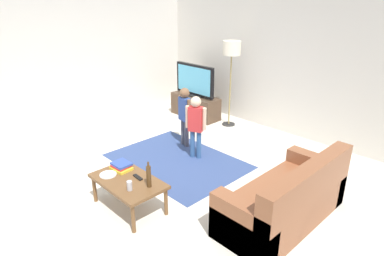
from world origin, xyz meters
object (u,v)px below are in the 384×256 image
tv (195,81)px  soda_can (130,186)px  plate (108,175)px  floor_lamp (232,53)px  tv_remote (138,177)px  tv_stand (195,106)px  child_near_tv (185,112)px  coffee_table (128,183)px  bottle (149,176)px  child_center (196,122)px  book_stack (121,166)px  couch (289,202)px

tv → soda_can: bearing=-56.2°
soda_can → plate: 0.50m
floor_lamp → tv_remote: (1.12, -3.17, -1.11)m
tv_stand → floor_lamp: size_ratio=0.67×
soda_can → plate: (-0.50, 0.00, -0.05)m
child_near_tv → coffee_table: (0.95, -1.88, -0.29)m
bottle → child_center: bearing=116.0°
bottle → tv_remote: bottle is taller
book_stack → plate: 0.23m
bottle → soda_can: bottle is taller
child_center → couch: bearing=-12.0°
floor_lamp → plate: floor_lamp is taller
tv_stand → soda_can: 3.92m
coffee_table → book_stack: 0.33m
tv → child_center: 2.10m
floor_lamp → tv_stand: bearing=-170.2°
child_center → tv: bearing=136.0°
coffee_table → plate: 0.31m
bottle → tv_remote: bearing=175.8°
couch → child_near_tv: size_ratio=1.64×
child_near_tv → plate: child_near_tv is taller
soda_can → coffee_table: bearing=151.4°
child_center → plate: bearing=-84.7°
tv_stand → tv_remote: 3.62m
book_stack → tv_stand: bearing=118.5°
coffee_table → plate: (-0.28, -0.12, 0.06)m
child_near_tv → plate: 2.13m
tv_stand → coffee_table: size_ratio=1.20×
child_near_tv → soda_can: (1.17, -2.00, -0.18)m
tv → coffee_table: bearing=-58.0°
child_center → bottle: 1.75m
floor_lamp → child_center: floor_lamp is taller
tv → floor_lamp: size_ratio=0.62×
coffee_table → child_near_tv: bearing=116.8°
soda_can → couch: bearing=44.3°
child_center → soda_can: size_ratio=9.12×
floor_lamp → book_stack: (0.77, -3.19, -1.08)m
book_stack → soda_can: bearing=-23.1°
tv → coffee_table: (1.95, -3.12, -0.48)m
tv_remote → plate: (-0.33, -0.24, -0.00)m
floor_lamp → coffee_table: bearing=-72.0°
tv_remote → child_near_tv: bearing=124.2°
tv → tv_remote: (2.00, -3.00, -0.42)m
tv_stand → soda_can: size_ratio=10.00×
book_stack → plate: (0.02, -0.22, -0.03)m
child_near_tv → book_stack: child_near_tv is taller
child_near_tv → tv_remote: bearing=-60.4°
tv_stand → child_near_tv: size_ratio=1.09×
plate → tv_remote: bearing=36.1°
couch → soda_can: couch is taller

